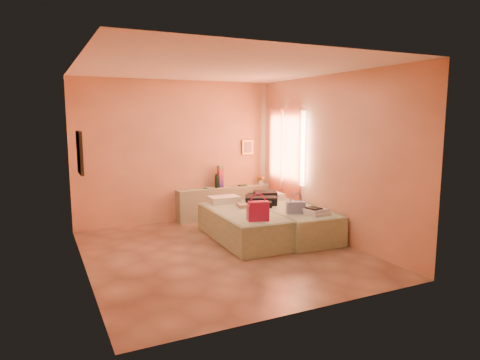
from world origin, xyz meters
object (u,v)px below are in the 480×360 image
object	(u,v)px
flower_vase	(261,179)
towel_stack	(317,212)
blue_handbag	(296,207)
headboard_ledge	(225,202)
water_bottle	(217,181)
bed_right	(291,221)
green_book	(242,185)
magenta_handbag	(258,211)
bed_left	(243,225)

from	to	relation	value
flower_vase	towel_stack	world-z (taller)	flower_vase
blue_handbag	towel_stack	world-z (taller)	blue_handbag
headboard_ledge	water_bottle	size ratio (longest dim) A/B	7.38
bed_right	green_book	bearing A→B (deg)	96.63
magenta_handbag	blue_handbag	xyz separation A→B (m)	(0.81, 0.17, -0.05)
bed_right	blue_handbag	size ratio (longest dim) A/B	6.53
bed_left	blue_handbag	world-z (taller)	blue_handbag
blue_handbag	flower_vase	bearing A→B (deg)	96.25
bed_left	green_book	xyz separation A→B (m)	(0.75, 1.56, 0.41)
headboard_ledge	bed_right	size ratio (longest dim) A/B	1.02
blue_handbag	headboard_ledge	bearing A→B (deg)	118.44
water_bottle	flower_vase	distance (m)	1.02
bed_left	bed_right	xyz separation A→B (m)	(0.90, -0.10, 0.00)
bed_left	magenta_handbag	world-z (taller)	magenta_handbag
green_book	flower_vase	bearing A→B (deg)	0.74
bed_left	bed_right	world-z (taller)	same
water_bottle	flower_vase	world-z (taller)	water_bottle
bed_right	blue_handbag	world-z (taller)	blue_handbag
headboard_ledge	magenta_handbag	bearing A→B (deg)	-101.23
bed_left	blue_handbag	xyz separation A→B (m)	(0.73, -0.52, 0.35)
magenta_handbag	blue_handbag	bearing A→B (deg)	26.25
magenta_handbag	blue_handbag	size ratio (longest dim) A/B	1.06
bed_right	green_book	size ratio (longest dim) A/B	11.67
headboard_ledge	flower_vase	distance (m)	0.94
bed_left	flower_vase	xyz separation A→B (m)	(1.20, 1.55, 0.52)
water_bottle	towel_stack	xyz separation A→B (m)	(0.80, -2.36, -0.24)
bed_right	water_bottle	bearing A→B (deg)	114.71
bed_left	bed_right	bearing A→B (deg)	-4.79
flower_vase	magenta_handbag	size ratio (longest dim) A/B	0.72
blue_handbag	towel_stack	bearing A→B (deg)	-25.51
water_bottle	magenta_handbag	xyz separation A→B (m)	(-0.26, -2.28, -0.14)
water_bottle	blue_handbag	size ratio (longest dim) A/B	0.91
headboard_ledge	green_book	size ratio (longest dim) A/B	11.96
magenta_handbag	bed_left	bearing A→B (deg)	97.62
towel_stack	bed_left	bearing A→B (deg)	141.64
headboard_ledge	blue_handbag	bearing A→B (deg)	-80.63
green_book	towel_stack	world-z (taller)	green_book
bed_left	green_book	world-z (taller)	green_book
bed_left	flower_vase	world-z (taller)	flower_vase
green_book	blue_handbag	bearing A→B (deg)	-88.66
bed_right	green_book	world-z (taller)	green_book
green_book	magenta_handbag	world-z (taller)	magenta_handbag
flower_vase	magenta_handbag	xyz separation A→B (m)	(-1.28, -2.25, -0.11)
bed_right	green_book	distance (m)	1.72
bed_right	towel_stack	world-z (taller)	towel_stack
headboard_ledge	water_bottle	world-z (taller)	water_bottle
headboard_ledge	blue_handbag	xyz separation A→B (m)	(0.35, -2.12, 0.27)
water_bottle	blue_handbag	world-z (taller)	water_bottle
bed_right	headboard_ledge	bearing A→B (deg)	108.71
flower_vase	towel_stack	size ratio (longest dim) A/B	0.67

